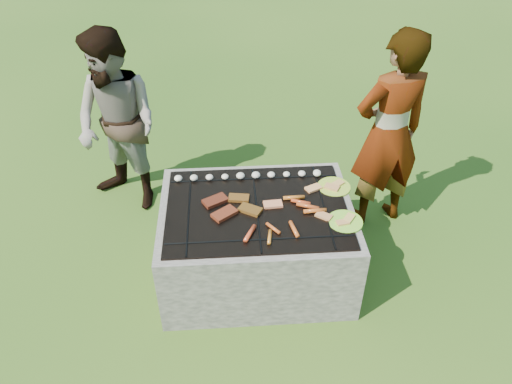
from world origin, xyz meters
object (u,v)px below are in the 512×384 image
(plate_near, at_px, (345,222))
(cook, at_px, (389,134))
(plate_far, at_px, (334,187))
(fire_pit, at_px, (256,243))
(bystander, at_px, (118,125))

(plate_near, xyz_separation_m, cook, (0.46, 0.74, 0.20))
(cook, bearing_deg, plate_near, 43.80)
(cook, bearing_deg, plate_far, 24.06)
(fire_pit, bearing_deg, plate_far, 18.61)
(fire_pit, distance_m, cook, 1.27)
(fire_pit, bearing_deg, cook, 28.34)
(fire_pit, bearing_deg, plate_near, -18.14)
(plate_far, height_order, plate_near, plate_far)
(cook, bearing_deg, bystander, -24.10)
(fire_pit, relative_size, plate_near, 4.64)
(plate_far, relative_size, cook, 0.19)
(cook, relative_size, bystander, 1.07)
(plate_near, relative_size, bystander, 0.19)
(cook, distance_m, bystander, 2.08)
(plate_far, distance_m, cook, 0.62)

